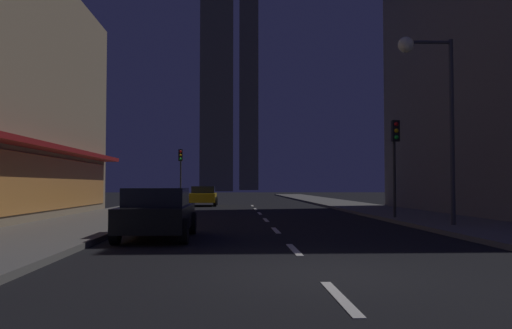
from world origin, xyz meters
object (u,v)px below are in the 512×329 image
object	(u,v)px
car_parked_near	(157,213)
traffic_light_far_left	(181,164)
fire_hydrant_far_left	(159,203)
street_lamp_right	(428,84)
traffic_light_near_right	(395,146)
car_parked_far	(204,196)

from	to	relation	value
car_parked_near	traffic_light_far_left	size ratio (longest dim) A/B	1.01
fire_hydrant_far_left	traffic_light_far_left	size ratio (longest dim) A/B	0.16
car_parked_near	fire_hydrant_far_left	xyz separation A→B (m)	(-2.30, 16.56, -0.29)
street_lamp_right	fire_hydrant_far_left	bearing A→B (deg)	129.29
fire_hydrant_far_left	traffic_light_near_right	size ratio (longest dim) A/B	0.16
fire_hydrant_far_left	traffic_light_near_right	bearing A→B (deg)	-40.28
fire_hydrant_far_left	car_parked_far	bearing A→B (deg)	71.21
car_parked_far	traffic_light_near_right	distance (m)	18.93
car_parked_near	street_lamp_right	bearing A→B (deg)	17.13
fire_hydrant_far_left	street_lamp_right	distance (m)	18.40
fire_hydrant_far_left	traffic_light_near_right	distance (m)	15.19
car_parked_near	traffic_light_far_left	world-z (taller)	traffic_light_far_left
street_lamp_right	car_parked_far	bearing A→B (deg)	113.61
car_parked_far	street_lamp_right	distance (m)	22.84
car_parked_near	car_parked_far	distance (m)	23.31
car_parked_near	traffic_light_near_right	xyz separation A→B (m)	(9.10, 6.89, 2.45)
car_parked_far	street_lamp_right	world-z (taller)	street_lamp_right
traffic_light_far_left	car_parked_near	bearing A→B (deg)	-85.70
car_parked_far	car_parked_near	bearing A→B (deg)	-90.00
car_parked_far	traffic_light_far_left	bearing A→B (deg)	133.76
traffic_light_far_left	car_parked_far	bearing A→B (deg)	-46.24
car_parked_far	fire_hydrant_far_left	xyz separation A→B (m)	(-2.30, -6.76, -0.29)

